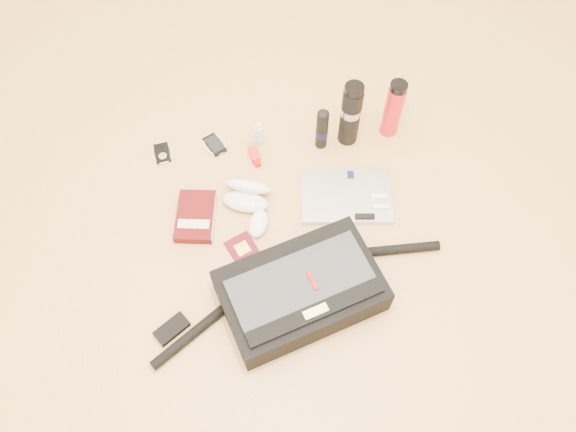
% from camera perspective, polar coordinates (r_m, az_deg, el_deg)
% --- Properties ---
extents(ground, '(4.00, 4.00, 0.00)m').
position_cam_1_polar(ground, '(2.01, 0.84, -2.89)').
color(ground, tan).
rests_on(ground, ground).
extents(messenger_bag, '(1.04, 0.43, 0.15)m').
position_cam_1_polar(messenger_bag, '(1.87, 1.23, -7.64)').
color(messenger_bag, black).
rests_on(messenger_bag, ground).
extents(laptop, '(0.37, 0.29, 0.03)m').
position_cam_1_polar(laptop, '(2.10, 5.98, 2.02)').
color(laptop, '#B0B0B2').
rests_on(laptop, ground).
extents(book, '(0.18, 0.23, 0.04)m').
position_cam_1_polar(book, '(2.07, -9.33, -0.05)').
color(book, '#420808').
rests_on(book, ground).
extents(passport, '(0.14, 0.16, 0.01)m').
position_cam_1_polar(passport, '(2.00, -4.51, -3.56)').
color(passport, '#4C0714').
rests_on(passport, ground).
extents(mouse, '(0.11, 0.13, 0.04)m').
position_cam_1_polar(mouse, '(2.03, -3.02, -0.77)').
color(mouse, white).
rests_on(mouse, ground).
extents(sunglasses_case, '(0.21, 0.20, 0.10)m').
position_cam_1_polar(sunglasses_case, '(2.08, -4.21, 2.21)').
color(sunglasses_case, silver).
rests_on(sunglasses_case, ground).
extents(ipod, '(0.09, 0.10, 0.01)m').
position_cam_1_polar(ipod, '(2.26, -12.66, 6.26)').
color(ipod, black).
rests_on(ipod, ground).
extents(phone, '(0.11, 0.12, 0.01)m').
position_cam_1_polar(phone, '(2.25, -7.46, 7.20)').
color(phone, black).
rests_on(phone, ground).
extents(inhaler, '(0.04, 0.12, 0.03)m').
position_cam_1_polar(inhaler, '(2.20, -3.45, 6.33)').
color(inhaler, red).
rests_on(inhaler, ground).
extents(spray_bottle, '(0.04, 0.04, 0.12)m').
position_cam_1_polar(spray_bottle, '(2.21, -2.94, 8.30)').
color(spray_bottle, '#ABD7EE').
rests_on(spray_bottle, ground).
extents(aerosol_can, '(0.05, 0.05, 0.20)m').
position_cam_1_polar(aerosol_can, '(2.17, 3.48, 8.82)').
color(aerosol_can, black).
rests_on(aerosol_can, ground).
extents(thermos_black, '(0.10, 0.10, 0.30)m').
position_cam_1_polar(thermos_black, '(2.16, 6.39, 10.27)').
color(thermos_black, black).
rests_on(thermos_black, ground).
extents(thermos_red, '(0.09, 0.09, 0.27)m').
position_cam_1_polar(thermos_red, '(2.22, 10.65, 10.65)').
color(thermos_red, red).
rests_on(thermos_red, ground).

